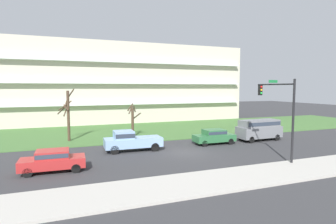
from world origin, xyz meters
The scene contains 11 objects.
ground centered at (0.00, 0.00, 0.00)m, with size 160.00×160.00×0.00m, color #38383A.
sidewalk_curb_near centered at (0.00, -8.00, 0.07)m, with size 80.00×4.00×0.15m, color #BCB7AD.
grass_lawn_strip centered at (0.00, 14.00, 0.04)m, with size 80.00×16.00×0.08m, color #477238.
apartment_building centered at (0.00, 27.96, 6.75)m, with size 42.59×12.87×13.49m.
tree_far_left centered at (-10.03, 9.56, 3.11)m, with size 1.90×1.69×5.88m.
tree_left centered at (-2.79, 9.13, 2.07)m, with size 1.58×1.38×4.14m.
pickup_blue_near_left centered at (-4.62, 2.51, 1.02)m, with size 5.47×2.18×1.95m.
sedan_green_center_left centered at (4.42, 2.50, 0.87)m, with size 4.43×1.86×1.57m.
van_gray_center_right centered at (10.26, 2.50, 1.40)m, with size 5.28×2.23×2.36m.
sedan_red_near_right centered at (-11.34, -2.00, 0.87)m, with size 4.45×1.93×1.57m.
traffic_signal_mast centered at (6.03, -5.25, 4.48)m, with size 0.90×4.30×6.66m.
Camera 1 is at (-10.60, -23.03, 5.97)m, focal length 29.72 mm.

